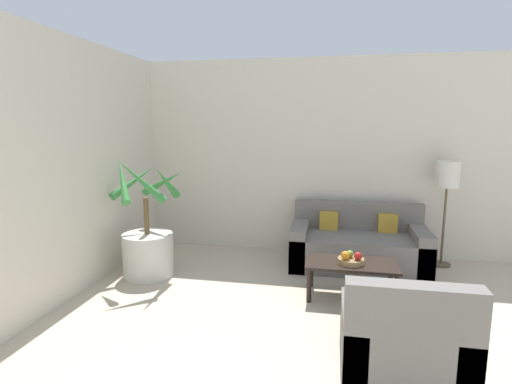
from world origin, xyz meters
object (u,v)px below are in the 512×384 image
object	(u,v)px
fruit_bowl	(351,261)
ottoman	(381,308)
sofa_loveseat	(358,246)
armchair	(402,347)
apple_red	(358,256)
coffee_table	(351,267)
potted_palm	(148,244)
floor_lamp	(447,180)
orange_fruit	(345,255)
apple_green	(350,254)

from	to	relation	value
fruit_bowl	ottoman	distance (m)	0.67
sofa_loveseat	fruit_bowl	size ratio (longest dim) A/B	6.20
armchair	fruit_bowl	bearing A→B (deg)	102.64
apple_red	armchair	size ratio (longest dim) A/B	0.10
ottoman	sofa_loveseat	bearing A→B (deg)	94.00
armchair	ottoman	distance (m)	0.78
coffee_table	armchair	distance (m)	1.42
potted_palm	apple_red	bearing A→B (deg)	-5.79
floor_lamp	orange_fruit	world-z (taller)	floor_lamp
apple_red	apple_green	world-z (taller)	apple_red
potted_palm	apple_green	xyz separation A→B (m)	(2.35, -0.18, 0.08)
floor_lamp	armchair	bearing A→B (deg)	-109.04
sofa_loveseat	floor_lamp	bearing A→B (deg)	11.95
sofa_loveseat	ottoman	size ratio (longest dim) A/B	3.18
fruit_bowl	apple_red	distance (m)	0.10
apple_red	orange_fruit	bearing A→B (deg)	-175.49
coffee_table	apple_green	bearing A→B (deg)	-156.74
sofa_loveseat	ottoman	world-z (taller)	sofa_loveseat
potted_palm	floor_lamp	bearing A→B (deg)	16.41
apple_red	ottoman	bearing A→B (deg)	-71.84
armchair	apple_green	bearing A→B (deg)	102.81
potted_palm	apple_green	bearing A→B (deg)	-4.38
apple_red	armchair	bearing A→B (deg)	-79.86
orange_fruit	ottoman	bearing A→B (deg)	-60.29
floor_lamp	fruit_bowl	bearing A→B (deg)	-133.67
floor_lamp	armchair	size ratio (longest dim) A/B	1.62
orange_fruit	fruit_bowl	bearing A→B (deg)	38.60
sofa_loveseat	apple_green	bearing A→B (deg)	-98.15
coffee_table	fruit_bowl	world-z (taller)	fruit_bowl
armchair	sofa_loveseat	bearing A→B (deg)	94.08
potted_palm	coffee_table	bearing A→B (deg)	-4.11
potted_palm	orange_fruit	distance (m)	2.32
apple_red	apple_green	bearing A→B (deg)	139.96
coffee_table	orange_fruit	xyz separation A→B (m)	(-0.07, -0.09, 0.15)
sofa_loveseat	armchair	distance (m)	2.39
apple_green	orange_fruit	distance (m)	0.09
potted_palm	armchair	world-z (taller)	potted_palm
apple_green	floor_lamp	bearing A→B (deg)	45.38
sofa_loveseat	floor_lamp	xyz separation A→B (m)	(1.07, 0.23, 0.85)
sofa_loveseat	fruit_bowl	xyz separation A→B (m)	(-0.13, -1.03, 0.14)
coffee_table	armchair	size ratio (longest dim) A/B	1.13
floor_lamp	apple_red	xyz separation A→B (m)	(-1.13, -1.30, -0.63)
fruit_bowl	ottoman	xyz separation A→B (m)	(0.25, -0.58, -0.23)
coffee_table	potted_palm	bearing A→B (deg)	175.89
floor_lamp	armchair	xyz separation A→B (m)	(-0.90, -2.61, -0.84)
fruit_bowl	armchair	bearing A→B (deg)	-77.36
apple_red	orange_fruit	xyz separation A→B (m)	(-0.13, -0.01, 0.00)
coffee_table	fruit_bowl	size ratio (longest dim) A/B	3.48
armchair	ottoman	world-z (taller)	armchair
coffee_table	apple_red	bearing A→B (deg)	-53.56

